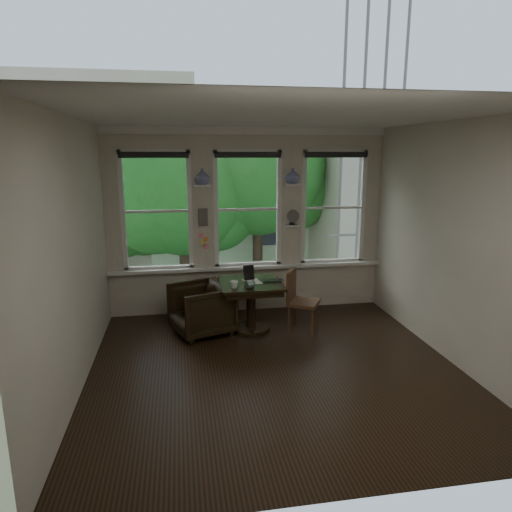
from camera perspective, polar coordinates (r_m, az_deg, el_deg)
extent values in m
plane|color=black|center=(5.82, 2.36, -13.80)|extent=(4.50, 4.50, 0.00)
plane|color=silver|center=(5.22, 2.68, 17.12)|extent=(4.50, 4.50, 0.00)
plane|color=beige|center=(7.50, -1.07, 4.33)|extent=(4.50, 0.00, 4.50)
plane|color=beige|center=(3.24, 10.89, -7.45)|extent=(4.50, 0.00, 4.50)
plane|color=beige|center=(5.34, -21.85, -0.10)|extent=(0.00, 4.50, 4.50)
plane|color=beige|center=(6.19, 23.35, 1.45)|extent=(0.00, 4.50, 4.50)
cube|color=white|center=(7.27, -6.70, 8.73)|extent=(0.26, 0.16, 0.03)
cube|color=white|center=(7.48, 4.59, 8.90)|extent=(0.26, 0.16, 0.03)
cube|color=#59544F|center=(7.35, -6.62, 4.86)|extent=(0.14, 0.06, 0.28)
imported|color=silver|center=(7.26, -6.73, 9.83)|extent=(0.24, 0.24, 0.25)
imported|color=silver|center=(7.47, 4.61, 9.96)|extent=(0.24, 0.24, 0.25)
imported|color=black|center=(6.75, -6.83, -6.58)|extent=(1.04, 1.03, 0.75)
cube|color=maroon|center=(6.73, -6.85, -5.97)|extent=(0.45, 0.45, 0.06)
imported|color=black|center=(6.69, 2.21, -3.21)|extent=(0.31, 0.20, 0.02)
imported|color=white|center=(6.40, -2.74, -3.60)|extent=(0.12, 0.12, 0.10)
imported|color=white|center=(6.38, -0.76, -3.60)|extent=(0.14, 0.14, 0.11)
cube|color=black|center=(6.80, -0.90, -2.08)|extent=(0.17, 0.11, 0.22)
cube|color=silver|center=(6.73, -0.47, -3.19)|extent=(0.27, 0.34, 0.00)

